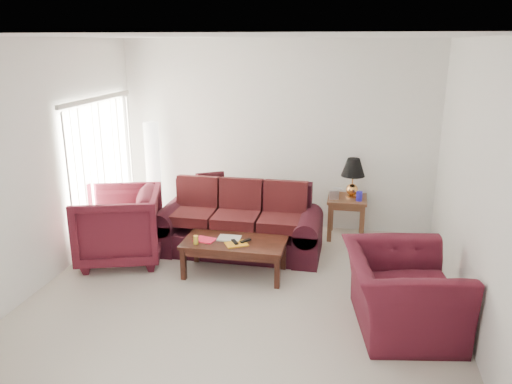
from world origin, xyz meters
TOP-DOWN VIEW (x-y plane):
  - floor at (0.00, 0.00)m, footprint 5.00×5.00m
  - blinds at (-2.42, 1.30)m, footprint 0.10×2.00m
  - sofa at (-0.35, 1.26)m, footprint 2.42×1.13m
  - throw_pillow at (-0.96, 1.99)m, footprint 0.48×0.40m
  - end_table at (1.17, 2.15)m, footprint 0.61×0.61m
  - table_lamp at (1.24, 2.20)m, footprint 0.43×0.43m
  - clock at (0.97, 2.03)m, footprint 0.15×0.08m
  - blue_canister at (1.35, 2.02)m, footprint 0.12×0.12m
  - picture_frame at (1.03, 2.32)m, footprint 0.16×0.19m
  - floor_lamp at (-1.99, 2.18)m, footprint 0.37×0.37m
  - armchair_left at (-1.89, 0.65)m, footprint 1.40×1.38m
  - armchair_right at (1.81, -0.37)m, footprint 1.33×1.46m
  - coffee_table at (-0.22, 0.53)m, footprint 1.36×0.73m
  - magazine_red at (-0.60, 0.48)m, footprint 0.29×0.24m
  - magazine_white at (-0.31, 0.60)m, footprint 0.30×0.23m
  - magazine_orange at (-0.17, 0.42)m, footprint 0.34×0.31m
  - remote_a at (-0.20, 0.44)m, footprint 0.12×0.16m
  - remote_b at (-0.07, 0.51)m, footprint 0.13×0.16m
  - yellow_glass at (-0.68, 0.34)m, footprint 0.08×0.08m

SIDE VIEW (x-z plane):
  - floor at x=0.00m, z-range 0.00..0.00m
  - coffee_table at x=-0.22m, z-range 0.00..0.47m
  - end_table at x=1.17m, z-range 0.00..0.64m
  - armchair_right at x=1.81m, z-range 0.00..0.84m
  - magazine_red at x=-0.60m, z-range 0.47..0.48m
  - magazine_orange at x=-0.17m, z-range 0.47..0.48m
  - magazine_white at x=-0.31m, z-range 0.47..0.48m
  - sofa at x=-0.35m, z-range 0.00..0.97m
  - remote_a at x=-0.20m, z-range 0.48..0.50m
  - remote_b at x=-0.07m, z-range 0.48..0.50m
  - armchair_left at x=-1.89m, z-range 0.00..1.02m
  - yellow_glass at x=-0.68m, z-range 0.47..0.58m
  - clock at x=0.97m, z-range 0.64..0.78m
  - blue_canister at x=1.35m, z-range 0.64..0.79m
  - picture_frame at x=1.03m, z-range 0.70..0.76m
  - throw_pillow at x=-0.96m, z-range 0.53..0.98m
  - floor_lamp at x=-1.99m, z-range 0.00..1.73m
  - table_lamp at x=1.24m, z-range 0.64..1.25m
  - blinds at x=-2.42m, z-range 0.00..2.16m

